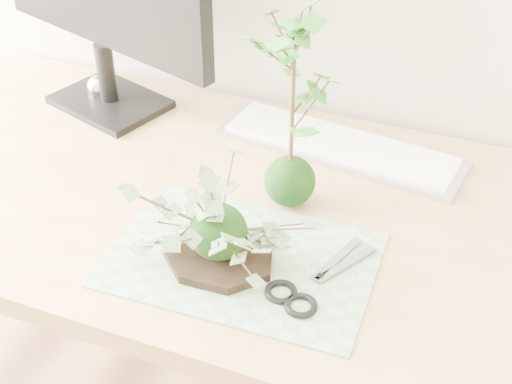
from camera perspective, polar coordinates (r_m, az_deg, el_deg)
desk at (r=1.29m, az=1.45°, el=-4.48°), size 1.60×0.70×0.74m
cutting_mat at (r=1.13m, az=-1.15°, el=-5.42°), size 0.42×0.29×0.00m
stone_dish at (r=1.12m, az=-2.95°, el=-5.27°), size 0.19×0.19×0.01m
ivy_kokedama at (r=1.06m, az=-3.10°, el=-1.45°), size 0.26×0.26×0.18m
maple_kokedama at (r=1.11m, az=3.04°, el=9.97°), size 0.24×0.24×0.37m
keyboard at (r=1.39m, az=6.75°, el=3.67°), size 0.50×0.20×0.02m
foil_ball at (r=1.59m, az=-12.43°, el=8.21°), size 0.05×0.05×0.05m
scissors at (r=1.07m, az=4.33°, el=-8.06°), size 0.11×0.21×0.01m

